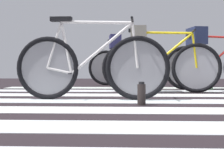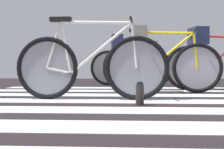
% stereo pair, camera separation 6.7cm
% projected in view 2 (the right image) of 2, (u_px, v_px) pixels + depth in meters
% --- Properties ---
extents(ground, '(18.00, 14.00, 0.02)m').
position_uv_depth(ground, '(167.00, 101.00, 3.65)').
color(ground, black).
extents(crosswalk_markings, '(5.46, 4.98, 0.00)m').
position_uv_depth(crosswalk_markings, '(167.00, 101.00, 3.49)').
color(crosswalk_markings, silver).
rests_on(crosswalk_markings, ground).
extents(bicycle_1_of_4, '(1.74, 0.52, 0.93)m').
position_uv_depth(bicycle_1_of_4, '(91.00, 66.00, 3.66)').
color(bicycle_1_of_4, black).
rests_on(bicycle_1_of_4, ground).
extents(bicycle_2_of_4, '(1.74, 0.52, 0.93)m').
position_uv_depth(bicycle_2_of_4, '(161.00, 66.00, 4.74)').
color(bicycle_2_of_4, black).
rests_on(bicycle_2_of_4, ground).
extents(cyclist_2_of_4, '(0.34, 0.42, 0.96)m').
position_uv_depth(cyclist_2_of_4, '(140.00, 50.00, 4.78)').
color(cyclist_2_of_4, beige).
rests_on(cyclist_2_of_4, ground).
extents(bicycle_3_of_4, '(1.72, 0.55, 0.93)m').
position_uv_depth(bicycle_3_of_4, '(216.00, 66.00, 5.36)').
color(bicycle_3_of_4, black).
rests_on(bicycle_3_of_4, ground).
extents(cyclist_3_of_4, '(0.37, 0.44, 1.01)m').
position_uv_depth(cyclist_3_of_4, '(198.00, 50.00, 5.32)').
color(cyclist_3_of_4, beige).
rests_on(cyclist_3_of_4, ground).
extents(bicycle_4_of_4, '(1.73, 0.52, 0.93)m').
position_uv_depth(bicycle_4_of_4, '(132.00, 66.00, 6.73)').
color(bicycle_4_of_4, black).
rests_on(bicycle_4_of_4, ground).
extents(cyclist_4_of_4, '(0.36, 0.43, 1.03)m').
position_uv_depth(cyclist_4_of_4, '(117.00, 53.00, 6.70)').
color(cyclist_4_of_4, '#A87A5B').
rests_on(cyclist_4_of_4, ground).
extents(water_bottle, '(0.08, 0.08, 0.23)m').
position_uv_depth(water_bottle, '(140.00, 94.00, 3.15)').
color(water_bottle, '#2B2423').
rests_on(water_bottle, ground).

